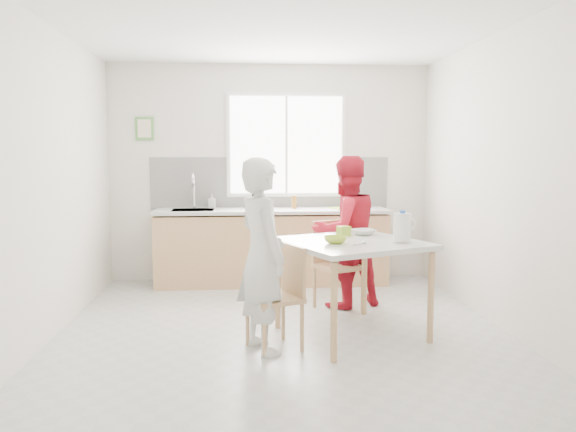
% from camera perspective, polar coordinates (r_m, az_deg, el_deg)
% --- Properties ---
extents(ground, '(4.50, 4.50, 0.00)m').
position_cam_1_polar(ground, '(5.11, -0.51, -11.76)').
color(ground, '#B7B7B2').
rests_on(ground, ground).
extents(room_shell, '(4.50, 4.50, 4.50)m').
position_cam_1_polar(room_shell, '(4.86, -0.53, 7.00)').
color(room_shell, silver).
rests_on(room_shell, ground).
extents(window, '(1.50, 0.06, 1.30)m').
position_cam_1_polar(window, '(7.10, -0.17, 7.22)').
color(window, white).
rests_on(window, room_shell).
extents(backsplash, '(3.00, 0.02, 0.65)m').
position_cam_1_polar(backsplash, '(7.11, -1.79, 3.38)').
color(backsplash, white).
rests_on(backsplash, room_shell).
extents(picture_frame, '(0.22, 0.03, 0.28)m').
position_cam_1_polar(picture_frame, '(7.19, -14.38, 8.60)').
color(picture_frame, '#579C47').
rests_on(picture_frame, room_shell).
extents(kitchen_counter, '(2.84, 0.64, 1.37)m').
position_cam_1_polar(kitchen_counter, '(6.91, -1.68, -3.44)').
color(kitchen_counter, tan).
rests_on(kitchen_counter, ground).
extents(dining_table, '(1.43, 1.43, 0.84)m').
position_cam_1_polar(dining_table, '(4.90, 6.48, -3.52)').
color(dining_table, silver).
rests_on(dining_table, ground).
extents(chair_left, '(0.51, 0.51, 0.84)m').
position_cam_1_polar(chair_left, '(4.62, -0.70, -7.74)').
color(chair_left, tan).
rests_on(chair_left, ground).
extents(chair_far, '(0.55, 0.55, 0.90)m').
position_cam_1_polar(chair_far, '(5.81, 4.80, -4.53)').
color(chair_far, tan).
rests_on(chair_far, ground).
extents(person_white, '(0.57, 0.67, 1.56)m').
position_cam_1_polar(person_white, '(4.48, -2.68, -4.05)').
color(person_white, silver).
rests_on(person_white, ground).
extents(person_red, '(0.93, 0.85, 1.57)m').
position_cam_1_polar(person_red, '(5.84, 5.88, -1.61)').
color(person_red, red).
rests_on(person_red, ground).
extents(bowl_green, '(0.25, 0.25, 0.06)m').
position_cam_1_polar(bowl_green, '(4.74, 4.83, -2.43)').
color(bowl_green, '#9EC02C').
rests_on(bowl_green, dining_table).
extents(bowl_white, '(0.28, 0.28, 0.05)m').
position_cam_1_polar(bowl_white, '(5.26, 7.69, -1.63)').
color(bowl_white, silver).
rests_on(bowl_white, dining_table).
extents(milk_jug, '(0.20, 0.14, 0.26)m').
position_cam_1_polar(milk_jug, '(4.84, 11.56, -1.05)').
color(milk_jug, white).
rests_on(milk_jug, dining_table).
extents(green_box, '(0.13, 0.13, 0.09)m').
position_cam_1_polar(green_box, '(5.17, 5.68, -1.53)').
color(green_box, '#8EB529').
rests_on(green_box, dining_table).
extents(spoon, '(0.13, 0.12, 0.01)m').
position_cam_1_polar(spoon, '(4.67, 7.20, -2.83)').
color(spoon, '#A5A5AA').
rests_on(spoon, dining_table).
extents(cutting_board, '(0.42, 0.36, 0.01)m').
position_cam_1_polar(cutting_board, '(6.97, 5.87, 0.83)').
color(cutting_board, '#98CC2F').
rests_on(cutting_board, kitchen_counter).
extents(wine_bottle_a, '(0.07, 0.07, 0.32)m').
position_cam_1_polar(wine_bottle_a, '(6.91, -3.41, 2.09)').
color(wine_bottle_a, black).
rests_on(wine_bottle_a, kitchen_counter).
extents(wine_bottle_b, '(0.07, 0.07, 0.30)m').
position_cam_1_polar(wine_bottle_b, '(6.89, -2.68, 2.00)').
color(wine_bottle_b, black).
rests_on(wine_bottle_b, kitchen_counter).
extents(jar_amber, '(0.06, 0.06, 0.16)m').
position_cam_1_polar(jar_amber, '(6.89, 0.63, 1.42)').
color(jar_amber, '#935E20').
rests_on(jar_amber, kitchen_counter).
extents(soap_bottle, '(0.09, 0.09, 0.18)m').
position_cam_1_polar(soap_bottle, '(7.02, -7.73, 1.53)').
color(soap_bottle, '#999999').
rests_on(soap_bottle, kitchen_counter).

